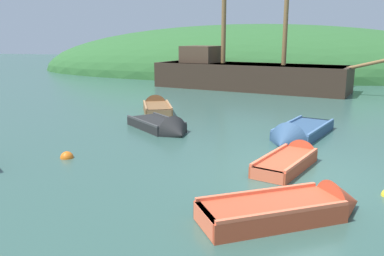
{
  "coord_description": "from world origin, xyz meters",
  "views": [
    {
      "loc": [
        -0.13,
        -9.87,
        3.34
      ],
      "look_at": [
        -3.4,
        2.7,
        0.39
      ],
      "focal_mm": 37.73,
      "sensor_mm": 36.0,
      "label": 1
    }
  ],
  "objects_px": {
    "rowboat_outer_left": "(294,211)",
    "rowboat_portside": "(292,161)",
    "rowboat_outer_right": "(297,136)",
    "buoy_orange": "(67,158)",
    "rowboat_far": "(163,128)",
    "rowboat_near_dock": "(156,108)",
    "sailing_ship": "(247,80)"
  },
  "relations": [
    {
      "from": "rowboat_far",
      "to": "buoy_orange",
      "type": "distance_m",
      "value": 4.14
    },
    {
      "from": "sailing_ship",
      "to": "rowboat_outer_left",
      "type": "bearing_deg",
      "value": -66.52
    },
    {
      "from": "sailing_ship",
      "to": "rowboat_outer_left",
      "type": "distance_m",
      "value": 19.25
    },
    {
      "from": "rowboat_outer_right",
      "to": "buoy_orange",
      "type": "relative_size",
      "value": 10.67
    },
    {
      "from": "rowboat_far",
      "to": "rowboat_portside",
      "type": "height_order",
      "value": "rowboat_far"
    },
    {
      "from": "rowboat_outer_left",
      "to": "rowboat_near_dock",
      "type": "height_order",
      "value": "rowboat_near_dock"
    },
    {
      "from": "rowboat_far",
      "to": "rowboat_portside",
      "type": "xyz_separation_m",
      "value": [
        4.57,
        -2.84,
        -0.0
      ]
    },
    {
      "from": "rowboat_outer_right",
      "to": "buoy_orange",
      "type": "xyz_separation_m",
      "value": [
        -6.27,
        -3.94,
        -0.1
      ]
    },
    {
      "from": "sailing_ship",
      "to": "rowboat_outer_left",
      "type": "height_order",
      "value": "sailing_ship"
    },
    {
      "from": "rowboat_near_dock",
      "to": "rowboat_outer_left",
      "type": "bearing_deg",
      "value": -171.38
    },
    {
      "from": "sailing_ship",
      "to": "rowboat_near_dock",
      "type": "relative_size",
      "value": 4.68
    },
    {
      "from": "sailing_ship",
      "to": "rowboat_portside",
      "type": "height_order",
      "value": "sailing_ship"
    },
    {
      "from": "rowboat_outer_left",
      "to": "rowboat_portside",
      "type": "bearing_deg",
      "value": 58.72
    },
    {
      "from": "rowboat_outer_right",
      "to": "rowboat_far",
      "type": "bearing_deg",
      "value": -69.98
    },
    {
      "from": "rowboat_portside",
      "to": "rowboat_outer_right",
      "type": "distance_m",
      "value": 2.95
    },
    {
      "from": "rowboat_outer_left",
      "to": "rowboat_outer_right",
      "type": "xyz_separation_m",
      "value": [
        0.02,
        6.26,
        -0.03
      ]
    },
    {
      "from": "buoy_orange",
      "to": "rowboat_far",
      "type": "bearing_deg",
      "value": 67.6
    },
    {
      "from": "rowboat_near_dock",
      "to": "buoy_orange",
      "type": "relative_size",
      "value": 8.61
    },
    {
      "from": "rowboat_portside",
      "to": "rowboat_near_dock",
      "type": "bearing_deg",
      "value": 62.56
    },
    {
      "from": "rowboat_near_dock",
      "to": "rowboat_outer_right",
      "type": "relative_size",
      "value": 0.81
    },
    {
      "from": "rowboat_far",
      "to": "buoy_orange",
      "type": "xyz_separation_m",
      "value": [
        -1.58,
        -3.83,
        -0.1
      ]
    },
    {
      "from": "rowboat_near_dock",
      "to": "rowboat_far",
      "type": "xyz_separation_m",
      "value": [
        1.59,
        -3.76,
        -0.03
      ]
    },
    {
      "from": "buoy_orange",
      "to": "rowboat_portside",
      "type": "bearing_deg",
      "value": 9.18
    },
    {
      "from": "rowboat_outer_left",
      "to": "buoy_orange",
      "type": "bearing_deg",
      "value": 126.61
    },
    {
      "from": "rowboat_outer_left",
      "to": "buoy_orange",
      "type": "height_order",
      "value": "rowboat_outer_left"
    },
    {
      "from": "rowboat_outer_left",
      "to": "rowboat_outer_right",
      "type": "height_order",
      "value": "rowboat_outer_right"
    },
    {
      "from": "rowboat_far",
      "to": "rowboat_outer_right",
      "type": "bearing_deg",
      "value": 43.11
    },
    {
      "from": "rowboat_far",
      "to": "rowboat_outer_right",
      "type": "distance_m",
      "value": 4.69
    },
    {
      "from": "rowboat_far",
      "to": "buoy_orange",
      "type": "relative_size",
      "value": 8.21
    },
    {
      "from": "rowboat_outer_left",
      "to": "rowboat_portside",
      "type": "relative_size",
      "value": 1.08
    },
    {
      "from": "rowboat_outer_left",
      "to": "buoy_orange",
      "type": "distance_m",
      "value": 6.67
    },
    {
      "from": "rowboat_far",
      "to": "rowboat_outer_right",
      "type": "xyz_separation_m",
      "value": [
        4.69,
        0.11,
        0.0
      ]
    }
  ]
}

